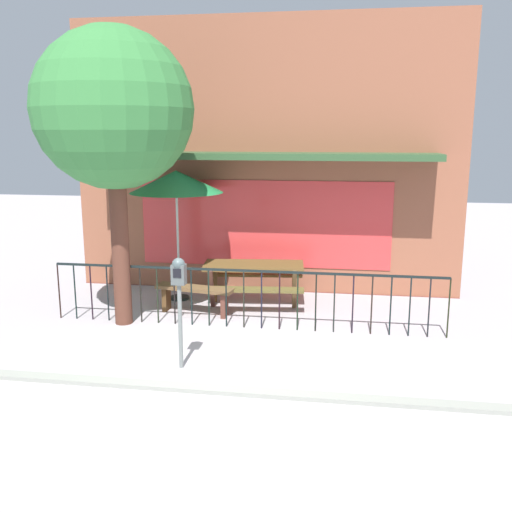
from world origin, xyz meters
TOP-DOWN VIEW (x-y plane):
  - ground at (0.00, 0.00)m, footprint 40.00×40.00m
  - pub_storefront at (0.00, 4.19)m, footprint 7.58×1.44m
  - patio_fence_front at (-0.00, 1.69)m, footprint 6.39×0.04m
  - picnic_table_left at (-0.04, 2.95)m, footprint 1.93×1.54m
  - patio_umbrella at (-1.50, 3.11)m, footprint 1.71×1.71m
  - patio_bench at (-0.98, 2.29)m, footprint 1.44×0.58m
  - parking_meter_near at (-0.55, -0.05)m, footprint 0.18×0.17m
  - street_tree at (-2.01, 1.60)m, footprint 2.49×2.49m
  - curb_edge at (0.00, -0.71)m, footprint 10.61×0.20m

SIDE VIEW (x-z plane):
  - ground at x=0.00m, z-range 0.00..0.00m
  - curb_edge at x=0.00m, z-range -0.06..0.06m
  - patio_bench at x=-0.98m, z-range 0.11..0.59m
  - picnic_table_left at x=-0.04m, z-range 0.21..1.01m
  - patio_fence_front at x=0.00m, z-range 0.18..1.15m
  - parking_meter_near at x=-0.55m, z-range 0.41..1.93m
  - patio_umbrella at x=-1.50m, z-range 1.00..3.43m
  - pub_storefront at x=0.00m, z-range -0.02..5.24m
  - street_tree at x=-2.01m, z-range 1.08..5.79m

